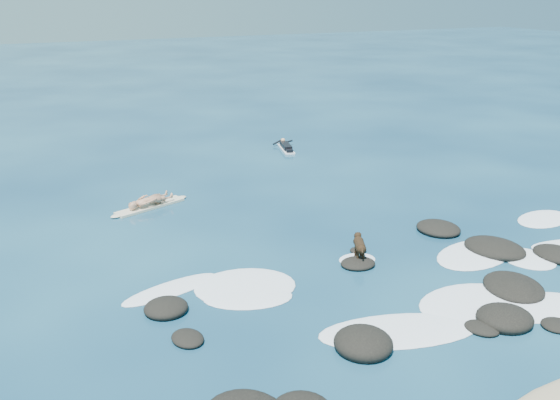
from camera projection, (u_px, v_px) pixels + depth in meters
name	position (u px, v px, depth m)	size (l,w,h in m)	color
ground	(398.00, 262.00, 17.82)	(160.00, 160.00, 0.00)	#0A2642
reef_rocks	(441.00, 294.00, 15.73)	(13.60, 7.81, 0.57)	black
breaking_foam	(422.00, 281.00, 16.68)	(15.56, 6.65, 0.12)	white
standing_surfer_rig	(149.00, 189.00, 21.94)	(3.06, 1.44, 1.80)	beige
paddling_surfer_rig	(286.00, 147.00, 29.96)	(1.14, 2.27, 0.39)	white
dog	(359.00, 245.00, 17.76)	(0.61, 1.12, 0.75)	black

